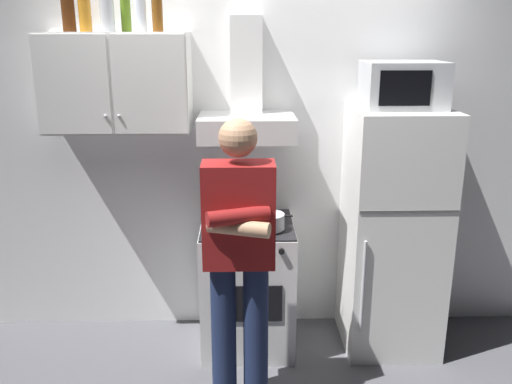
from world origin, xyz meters
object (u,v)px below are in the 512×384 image
range_hood (247,107)px  bottle_canister_steel (107,13)px  bottle_beer_brown (157,12)px  microwave (403,85)px  bottle_liquor_amber (84,9)px  bottle_rum_dark (68,6)px  upper_cabinet (117,82)px  bottle_vodka_clear (139,4)px  stove_oven (248,284)px  cooking_pot (268,221)px  bottle_olive_oil (126,10)px  refrigerator (393,232)px  person_standing (239,256)px

range_hood → bottle_canister_steel: bearing=-178.9°
bottle_beer_brown → range_hood: bearing=2.2°
microwave → bottle_liquor_amber: size_ratio=1.75×
range_hood → bottle_rum_dark: bearing=179.3°
upper_cabinet → bottle_liquor_amber: bottle_liquor_amber is taller
upper_cabinet → bottle_rum_dark: bottle_rum_dark is taller
range_hood → bottle_vodka_clear: bottle_vodka_clear is taller
stove_oven → range_hood: range_hood is taller
bottle_vodka_clear → bottle_rum_dark: (-0.43, 0.04, -0.01)m
microwave → cooking_pot: microwave is taller
bottle_vodka_clear → upper_cabinet: bearing=171.5°
upper_cabinet → bottle_olive_oil: size_ratio=3.46×
range_hood → bottle_liquor_amber: bearing=179.9°
upper_cabinet → refrigerator: bearing=-4.1°
person_standing → bottle_rum_dark: size_ratio=5.33×
upper_cabinet → person_standing: size_ratio=0.55×
person_standing → range_hood: bearing=86.1°
upper_cabinet → refrigerator: (1.75, -0.12, -0.95)m
microwave → bottle_beer_brown: (-1.48, 0.09, 0.43)m
stove_oven → bottle_olive_oil: bottle_olive_oil is taller
microwave → bottle_olive_oil: (-1.67, 0.14, 0.43)m
refrigerator → bottle_rum_dark: bearing=176.1°
cooking_pot → bottle_vodka_clear: bottle_vodka_clear is taller
bottle_beer_brown → bottle_rum_dark: bearing=176.4°
bottle_rum_dark → bottle_olive_oil: 0.34m
bottle_rum_dark → bottle_beer_brown: size_ratio=1.26×
person_standing → bottle_beer_brown: 1.53m
bottle_rum_dark → microwave: bearing=-3.4°
stove_oven → microwave: 1.62m
cooking_pot → bottle_canister_steel: 1.58m
upper_cabinet → bottle_olive_oil: bottle_olive_oil is taller
refrigerator → cooking_pot: refrigerator is taller
bottle_rum_dark → bottle_olive_oil: bottle_rum_dark is taller
cooking_pot → upper_cabinet: bearing=165.3°
upper_cabinet → bottle_vodka_clear: 0.49m
refrigerator → person_standing: (-1.00, -0.61, 0.10)m
range_hood → bottle_canister_steel: bottle_canister_steel is taller
bottle_vodka_clear → bottle_liquor_amber: size_ratio=1.22×
bottle_canister_steel → bottle_olive_oil: bottle_olive_oil is taller
range_hood → microwave: (0.95, -0.11, 0.14)m
bottle_liquor_amber → microwave: bearing=-3.3°
stove_oven → bottle_olive_oil: size_ratio=3.36×
upper_cabinet → bottle_liquor_amber: (-0.16, 0.00, 0.43)m
stove_oven → range_hood: 1.17m
refrigerator → bottle_beer_brown: size_ratio=6.56×
range_hood → bottle_olive_oil: bottle_olive_oil is taller
microwave → bottle_canister_steel: (-1.77, 0.09, 0.42)m
person_standing → bottle_olive_oil: bearing=131.5°
range_hood → bottle_liquor_amber: size_ratio=2.73×
cooking_pot → bottle_beer_brown: bottle_beer_brown is taller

